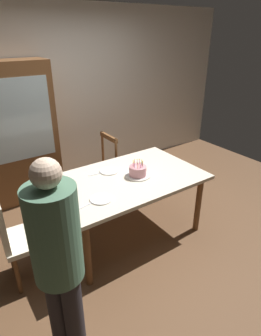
% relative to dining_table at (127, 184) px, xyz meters
% --- Properties ---
extents(ground, '(6.40, 6.40, 0.00)m').
position_rel_dining_table_xyz_m(ground, '(0.00, 0.00, -0.68)').
color(ground, brown).
extents(back_wall, '(6.40, 0.10, 2.60)m').
position_rel_dining_table_xyz_m(back_wall, '(0.00, 1.85, 0.62)').
color(back_wall, beige).
rests_on(back_wall, ground).
extents(dining_table, '(1.66, 1.05, 0.76)m').
position_rel_dining_table_xyz_m(dining_table, '(0.00, 0.00, 0.00)').
color(dining_table, beige).
rests_on(dining_table, ground).
extents(birthday_cake, '(0.28, 0.28, 0.19)m').
position_rel_dining_table_xyz_m(birthday_cake, '(0.12, -0.04, 0.14)').
color(birthday_cake, silver).
rests_on(birthday_cake, dining_table).
extents(plate_near_celebrant, '(0.22, 0.22, 0.01)m').
position_rel_dining_table_xyz_m(plate_near_celebrant, '(-0.46, -0.24, 0.09)').
color(plate_near_celebrant, white).
rests_on(plate_near_celebrant, dining_table).
extents(plate_far_side, '(0.22, 0.22, 0.01)m').
position_rel_dining_table_xyz_m(plate_far_side, '(-0.08, 0.24, 0.09)').
color(plate_far_side, white).
rests_on(plate_far_side, dining_table).
extents(fork_near_celebrant, '(0.18, 0.05, 0.01)m').
position_rel_dining_table_xyz_m(fork_near_celebrant, '(-0.62, -0.25, 0.09)').
color(fork_near_celebrant, silver).
rests_on(fork_near_celebrant, dining_table).
extents(fork_far_side, '(0.18, 0.04, 0.01)m').
position_rel_dining_table_xyz_m(fork_far_side, '(-0.24, 0.26, 0.09)').
color(fork_far_side, silver).
rests_on(fork_far_side, dining_table).
extents(chair_spindle_back, '(0.44, 0.44, 0.95)m').
position_rel_dining_table_xyz_m(chair_spindle_back, '(0.11, 0.85, -0.22)').
color(chair_spindle_back, brown).
rests_on(chair_spindle_back, ground).
extents(chair_upholstered, '(0.47, 0.47, 0.95)m').
position_rel_dining_table_xyz_m(chair_upholstered, '(-1.22, 0.00, -0.14)').
color(chair_upholstered, beige).
rests_on(chair_upholstered, ground).
extents(person_celebrant, '(0.32, 0.32, 1.61)m').
position_rel_dining_table_xyz_m(person_celebrant, '(-1.15, -0.92, 0.24)').
color(person_celebrant, '#262328').
rests_on(person_celebrant, ground).
extents(china_cabinet, '(1.10, 0.45, 1.90)m').
position_rel_dining_table_xyz_m(china_cabinet, '(-0.78, 1.56, 0.28)').
color(china_cabinet, brown).
rests_on(china_cabinet, ground).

